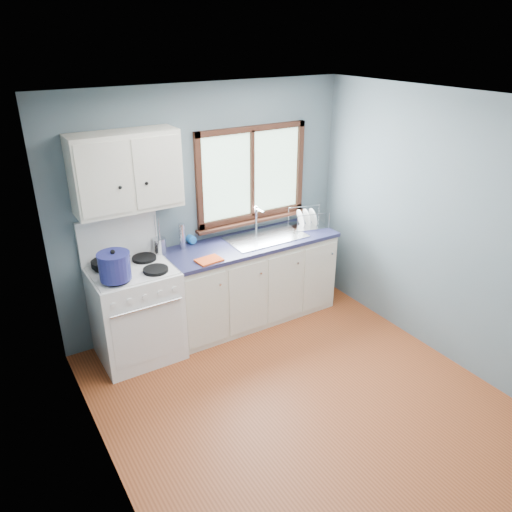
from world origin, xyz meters
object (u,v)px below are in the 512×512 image
gas_range (136,310)px  thermos (182,236)px  skillet (105,263)px  stockpot (114,266)px  sink (266,243)px  base_cabinets (251,284)px  utensil_crock (160,246)px  dish_rack (308,222)px

gas_range → thermos: bearing=19.1°
skillet → stockpot: 0.33m
sink → skillet: (-1.68, 0.13, 0.13)m
skillet → base_cabinets: bearing=-14.5°
utensil_crock → dish_rack: 1.70m
sink → skillet: sink is taller
gas_range → skillet: (-0.19, 0.14, 0.49)m
base_cabinets → dish_rack: (0.76, 0.04, 0.56)m
base_cabinets → stockpot: 1.65m
utensil_crock → thermos: (0.24, -0.00, 0.05)m
utensil_crock → dish_rack: utensil_crock is taller
gas_range → stockpot: gas_range is taller
base_cabinets → stockpot: stockpot is taller
stockpot → sink: bearing=6.5°
skillet → thermos: thermos is taller
utensil_crock → skillet: bearing=-172.6°
base_cabinets → sink: size_ratio=2.20×
base_cabinets → thermos: bearing=164.4°
skillet → sink: bearing=-14.0°
base_cabinets → dish_rack: bearing=2.7°
sink → dish_rack: sink is taller
stockpot → dish_rack: (2.26, 0.23, -0.11)m
dish_rack → stockpot: bearing=-159.7°
gas_range → sink: (1.49, 0.02, 0.37)m
base_cabinets → utensil_crock: bearing=168.0°
thermos → dish_rack: 1.47m
sink → base_cabinets: bearing=179.9°
sink → thermos: (-0.87, 0.19, 0.20)m
dish_rack → gas_range: bearing=-163.9°
gas_range → sink: 1.53m
stockpot → gas_range: bearing=42.4°
dish_rack → utensil_crock: bearing=-170.9°
gas_range → thermos: size_ratio=5.05×
utensil_crock → dish_rack: bearing=-5.5°
skillet → dish_rack: (2.26, -0.09, -0.01)m
dish_rack → skillet: bearing=-167.7°
sink → dish_rack: 0.59m
sink → utensil_crock: utensil_crock is taller
stockpot → utensil_crock: utensil_crock is taller
skillet → utensil_crock: size_ratio=0.96×
stockpot → utensil_crock: 0.69m
sink → utensil_crock: bearing=169.9°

